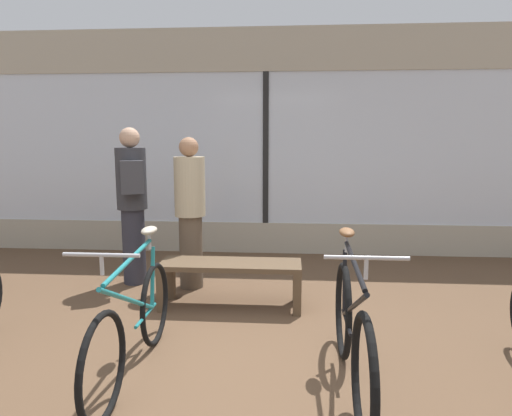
{
  "coord_description": "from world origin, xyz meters",
  "views": [
    {
      "loc": [
        0.36,
        -3.16,
        1.68
      ],
      "look_at": [
        0.0,
        1.58,
        0.95
      ],
      "focal_mm": 32.0,
      "sensor_mm": 36.0,
      "label": 1
    }
  ],
  "objects_px": {
    "bicycle_left": "(134,323)",
    "customer_near_rack": "(190,210)",
    "display_bench": "(231,270)",
    "bicycle_right": "(352,333)",
    "customer_by_window": "(132,201)"
  },
  "relations": [
    {
      "from": "customer_near_rack",
      "to": "customer_by_window",
      "type": "distance_m",
      "value": 0.7
    },
    {
      "from": "customer_near_rack",
      "to": "display_bench",
      "type": "bearing_deg",
      "value": -47.5
    },
    {
      "from": "bicycle_right",
      "to": "display_bench",
      "type": "distance_m",
      "value": 1.77
    },
    {
      "from": "bicycle_left",
      "to": "customer_near_rack",
      "type": "height_order",
      "value": "customer_near_rack"
    },
    {
      "from": "display_bench",
      "to": "customer_by_window",
      "type": "relative_size",
      "value": 0.78
    },
    {
      "from": "bicycle_right",
      "to": "display_bench",
      "type": "xyz_separation_m",
      "value": [
        -1.0,
        1.46,
        -0.03
      ]
    },
    {
      "from": "bicycle_right",
      "to": "customer_near_rack",
      "type": "relative_size",
      "value": 1.03
    },
    {
      "from": "display_bench",
      "to": "customer_by_window",
      "type": "bearing_deg",
      "value": 151.37
    },
    {
      "from": "bicycle_left",
      "to": "customer_near_rack",
      "type": "bearing_deg",
      "value": 90.45
    },
    {
      "from": "bicycle_left",
      "to": "customer_near_rack",
      "type": "xyz_separation_m",
      "value": [
        -0.02,
        1.95,
        0.5
      ]
    },
    {
      "from": "bicycle_left",
      "to": "customer_by_window",
      "type": "distance_m",
      "value": 2.23
    },
    {
      "from": "customer_by_window",
      "to": "customer_near_rack",
      "type": "bearing_deg",
      "value": -7.33
    },
    {
      "from": "bicycle_left",
      "to": "display_bench",
      "type": "height_order",
      "value": "bicycle_left"
    },
    {
      "from": "customer_near_rack",
      "to": "bicycle_right",
      "type": "bearing_deg",
      "value": -53.1
    },
    {
      "from": "bicycle_right",
      "to": "display_bench",
      "type": "relative_size",
      "value": 1.25
    }
  ]
}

